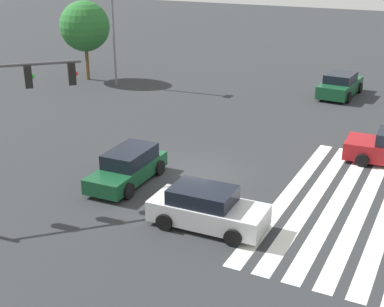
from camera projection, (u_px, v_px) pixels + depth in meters
The scene contains 7 objects.
ground_plane at pixel (192, 173), 23.65m from camera, with size 141.35×141.35×0.00m, color #2B2D30.
crosswalk_markings at pixel (374, 210), 20.36m from camera, with size 12.30×7.25×0.01m.
car_0 at pixel (128, 167), 22.56m from camera, with size 4.30×2.02×1.41m.
car_1 at pixel (207, 208), 18.95m from camera, with size 2.11×4.21×1.46m.
car_2 at pixel (340, 85), 35.67m from camera, with size 4.75×2.39×1.55m.
street_light_pole_a at pixel (113, 16), 36.97m from camera, with size 0.80×0.36×8.20m.
tree_corner_a at pixel (85, 26), 38.95m from camera, with size 3.65×3.65×5.78m.
Camera 1 is at (-19.39, -9.83, 9.36)m, focal length 50.00 mm.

